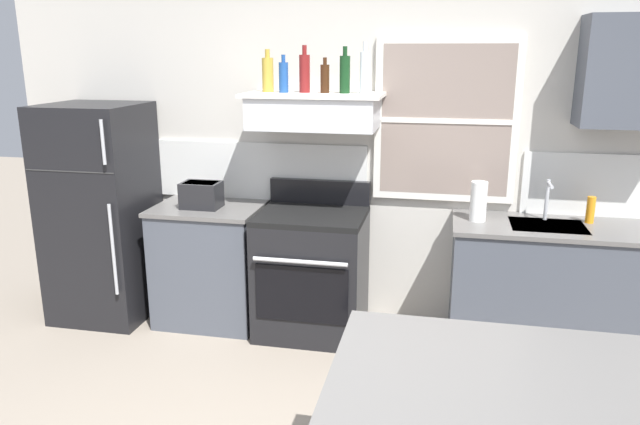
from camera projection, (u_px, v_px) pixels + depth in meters
back_wall at (359, 145)px, 4.46m from camera, size 5.40×0.11×2.70m
refrigerator at (101, 213)px, 4.61m from camera, size 0.70×0.72×1.65m
counter_left_of_stove at (211, 263)px, 4.60m from camera, size 0.79×0.63×0.91m
toaster at (201, 195)px, 4.41m from camera, size 0.30×0.20×0.19m
stove_range at (312, 272)px, 4.40m from camera, size 0.76×0.69×1.09m
range_hood_shelf at (314, 111)px, 4.19m from camera, size 0.96×0.52×0.24m
bottle_champagne_gold_foil at (268, 74)px, 4.21m from camera, size 0.08×0.08×0.29m
bottle_blue_liqueur at (284, 77)px, 4.16m from camera, size 0.07×0.07×0.26m
bottle_red_label_wine at (305, 73)px, 4.15m from camera, size 0.07×0.07×0.32m
bottle_brown_stout at (325, 78)px, 4.12m from camera, size 0.06×0.06×0.24m
bottle_dark_green_wine at (345, 74)px, 4.08m from camera, size 0.07×0.07×0.31m
bottle_clear_tall at (365, 72)px, 4.03m from camera, size 0.06×0.06×0.34m
counter_right_with_sink at (556, 289)px, 4.10m from camera, size 1.43×0.63×0.91m
sink_faucet at (548, 196)px, 4.05m from camera, size 0.03×0.17×0.28m
paper_towel_roll at (478, 201)px, 4.06m from camera, size 0.11×0.11×0.27m
dish_soap_bottle at (591, 210)px, 4.02m from camera, size 0.06×0.06×0.18m
upper_cabinet_right at (635, 72)px, 3.79m from camera, size 0.64×0.32×0.70m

